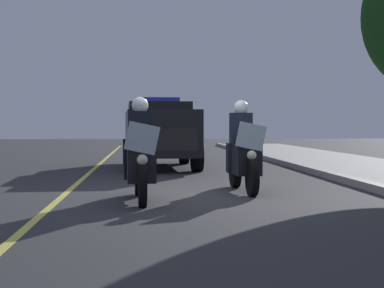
% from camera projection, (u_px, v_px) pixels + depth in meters
% --- Properties ---
extents(ground_plane, '(80.00, 80.00, 0.00)m').
position_uv_depth(ground_plane, '(193.00, 195.00, 10.45)').
color(ground_plane, '#333335').
extents(curb_strip, '(48.00, 0.24, 0.15)m').
position_uv_depth(curb_strip, '(380.00, 189.00, 10.72)').
color(curb_strip, '#9E9B93').
rests_on(curb_strip, ground).
extents(lane_stripe_center, '(48.00, 0.12, 0.01)m').
position_uv_depth(lane_stripe_center, '(63.00, 196.00, 10.26)').
color(lane_stripe_center, '#E0D14C').
rests_on(lane_stripe_center, ground).
extents(police_motorcycle_lead_left, '(2.14, 0.59, 1.72)m').
position_uv_depth(police_motorcycle_lead_left, '(141.00, 158.00, 9.61)').
color(police_motorcycle_lead_left, black).
rests_on(police_motorcycle_lead_left, ground).
extents(police_motorcycle_lead_right, '(2.14, 0.59, 1.72)m').
position_uv_depth(police_motorcycle_lead_right, '(243.00, 154.00, 10.92)').
color(police_motorcycle_lead_right, black).
rests_on(police_motorcycle_lead_right, ground).
extents(police_suv, '(4.99, 2.26, 2.05)m').
position_uv_depth(police_suv, '(159.00, 131.00, 16.99)').
color(police_suv, black).
rests_on(police_suv, ground).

